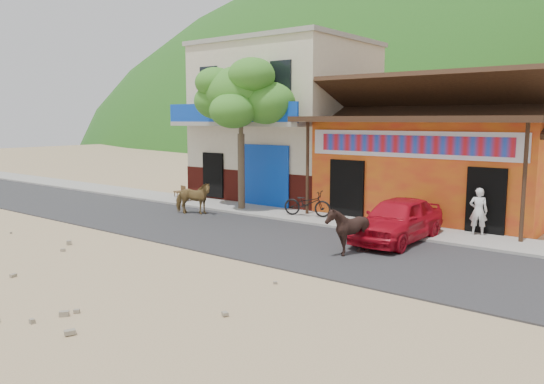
# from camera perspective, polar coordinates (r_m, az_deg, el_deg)

# --- Properties ---
(ground) EXTENTS (120.00, 120.00, 0.00)m
(ground) POSITION_cam_1_polar(r_m,az_deg,el_deg) (14.32, -4.78, -7.14)
(ground) COLOR #9E825B
(ground) RESTS_ON ground
(road) EXTENTS (60.00, 5.00, 0.04)m
(road) POSITION_cam_1_polar(r_m,az_deg,el_deg) (16.18, 1.26, -5.29)
(road) COLOR #28282B
(road) RESTS_ON ground
(sidewalk) EXTENTS (60.00, 2.00, 0.12)m
(sidewalk) POSITION_cam_1_polar(r_m,az_deg,el_deg) (19.03, 7.60, -3.24)
(sidewalk) COLOR gray
(sidewalk) RESTS_ON ground
(dance_club) EXTENTS (8.00, 6.00, 3.60)m
(dance_club) POSITION_cam_1_polar(r_m,az_deg,el_deg) (21.54, 17.72, 2.42)
(dance_club) COLOR orange
(dance_club) RESTS_ON ground
(cafe_building) EXTENTS (7.00, 6.00, 7.00)m
(cafe_building) POSITION_cam_1_polar(r_m,az_deg,el_deg) (25.06, 1.49, 7.39)
(cafe_building) COLOR beige
(cafe_building) RESTS_ON ground
(tree) EXTENTS (3.00, 3.00, 6.00)m
(tree) POSITION_cam_1_polar(r_m,az_deg,el_deg) (21.23, -3.35, 6.27)
(tree) COLOR #2D721E
(tree) RESTS_ON sidewalk
(cow_tan) EXTENTS (1.62, 1.30, 1.25)m
(cow_tan) POSITION_cam_1_polar(r_m,az_deg,el_deg) (20.72, -8.51, -0.66)
(cow_tan) COLOR brown
(cow_tan) RESTS_ON road
(cow_dark) EXTENTS (1.60, 1.54, 1.35)m
(cow_dark) POSITION_cam_1_polar(r_m,az_deg,el_deg) (14.51, 8.18, -4.10)
(cow_dark) COLOR black
(cow_dark) RESTS_ON road
(red_car) EXTENTS (1.62, 3.96, 1.35)m
(red_car) POSITION_cam_1_polar(r_m,az_deg,el_deg) (16.35, 13.36, -2.88)
(red_car) COLOR #B60D1E
(red_car) RESTS_ON road
(scooter) EXTENTS (1.92, 1.07, 0.95)m
(scooter) POSITION_cam_1_polar(r_m,az_deg,el_deg) (19.70, 3.82, -1.23)
(scooter) COLOR black
(scooter) RESTS_ON sidewalk
(pedestrian) EXTENTS (0.62, 0.48, 1.49)m
(pedestrian) POSITION_cam_1_polar(r_m,az_deg,el_deg) (17.64, 21.32, -1.94)
(pedestrian) COLOR white
(pedestrian) RESTS_ON sidewalk
(cafe_chair_left) EXTENTS (0.55, 0.55, 0.94)m
(cafe_chair_left) POSITION_cam_1_polar(r_m,az_deg,el_deg) (24.98, -9.93, 0.58)
(cafe_chair_left) COLOR #472C17
(cafe_chair_left) RESTS_ON sidewalk
(cafe_chair_right) EXTENTS (0.44, 0.44, 0.86)m
(cafe_chair_right) POSITION_cam_1_polar(r_m,az_deg,el_deg) (23.62, -9.32, 0.08)
(cafe_chair_right) COLOR #472C17
(cafe_chair_right) RESTS_ON sidewalk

